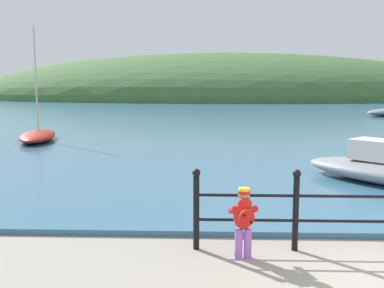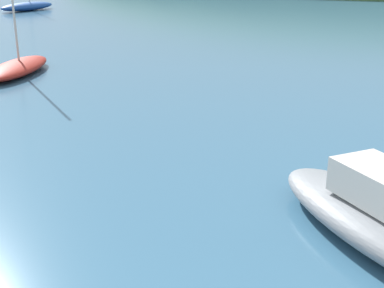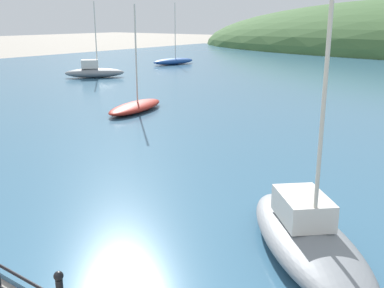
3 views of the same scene
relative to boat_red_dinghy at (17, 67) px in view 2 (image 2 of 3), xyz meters
name	(u,v)px [view 2 (image 2 of 3)]	position (x,y,z in m)	size (l,w,h in m)	color
water	(354,21)	(9.54, 18.89, -0.28)	(80.00, 60.00, 0.10)	#386684
boat_red_dinghy	(17,67)	(0.00, 0.00, 0.00)	(2.11, 4.04, 4.64)	maroon
boat_white_sailboat	(27,6)	(-11.99, 17.74, 0.07)	(2.30, 4.58, 5.39)	#1E4793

